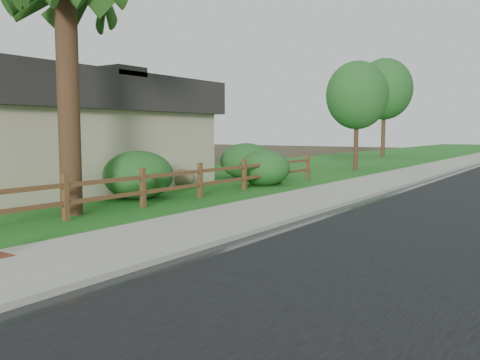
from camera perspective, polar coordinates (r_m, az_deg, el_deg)
The scene contains 12 objects.
ground at distance 7.57m, azimuth -19.43°, elevation -10.49°, with size 120.00×120.00×0.00m, color #362F1D.
sidewalk at distance 39.92m, azimuth 24.27°, elevation 2.15°, with size 2.20×90.00×0.10m, color #9F9C8A.
grass_strip at distance 40.29m, azimuth 21.60°, elevation 2.24°, with size 1.60×90.00×0.06m, color #1C5017.
lawn_near at distance 41.72m, azimuth 14.61°, elevation 2.54°, with size 9.00×90.00×0.04m, color #1C5017.
ranch_fence at distance 14.37m, azimuth -7.48°, elevation -0.25°, with size 0.12×16.92×1.10m.
house at distance 20.32m, azimuth -22.25°, elevation 5.18°, with size 10.60×9.60×4.05m.
boulder at distance 18.32m, azimuth -6.58°, elevation 0.14°, with size 1.04×0.78×0.69m, color brown.
shrub_b at distance 15.47m, azimuth -11.35°, elevation 0.53°, with size 2.10×2.10×1.47m, color #224C1B.
shrub_c at distance 18.90m, azimuth 2.77°, elevation 1.35°, with size 1.88×1.88×1.36m, color #224C1B.
shrub_d at distance 21.95m, azimuth 0.68°, elevation 2.16°, with size 2.26×2.26×1.54m, color #224C1B.
tree_near_left at distance 27.11m, azimuth 13.01°, elevation 9.24°, with size 3.18×3.18×5.64m.
tree_mid_left at distance 41.03m, azimuth 15.91°, elevation 9.77°, with size 4.25×4.25×7.61m.
Camera 1 is at (5.89, -4.29, 2.05)m, focal length 38.00 mm.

